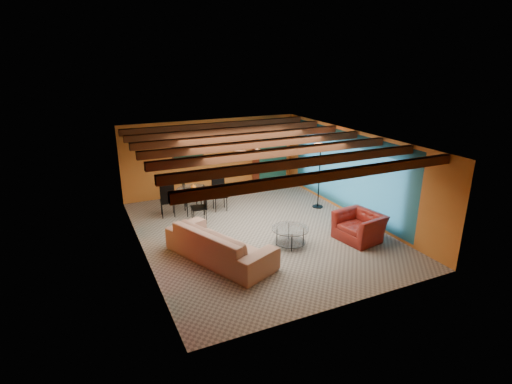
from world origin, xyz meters
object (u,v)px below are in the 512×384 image
sofa (220,243)px  potted_plant (270,127)px  coffee_table (290,237)px  vase (193,177)px  armchair (359,227)px  floor_lamp (319,176)px  armoire (270,160)px  dining_table (194,196)px

sofa → potted_plant: (3.78, 4.78, 1.87)m
sofa → coffee_table: sofa is taller
vase → armchair: bearing=-47.2°
floor_lamp → armoire: bearing=99.4°
coffee_table → vase: bearing=116.1°
armchair → coffee_table: (-1.90, 0.47, -0.13)m
armoire → vase: 3.78m
armchair → armoire: 5.37m
dining_table → armoire: 3.80m
armchair → dining_table: (-3.54, 3.83, 0.18)m
potted_plant → dining_table: bearing=-156.6°
dining_table → potted_plant: size_ratio=4.80×
coffee_table → dining_table: size_ratio=0.46×
floor_lamp → vase: size_ratio=11.75×
armchair → potted_plant: potted_plant is taller
coffee_table → floor_lamp: 3.22m
armchair → potted_plant: 5.66m
vase → armoire: bearing=23.4°
sofa → potted_plant: size_ratio=6.47×
armoire → potted_plant: potted_plant is taller
armoire → potted_plant: (0.00, 0.00, 1.26)m
armchair → potted_plant: (-0.08, 5.33, 1.91)m
floor_lamp → vase: bearing=162.5°
armchair → armoire: size_ratio=0.57×
potted_plant → armoire: bearing=0.0°
floor_lamp → sofa: bearing=-154.2°
armchair → floor_lamp: (0.37, 2.60, 0.69)m
coffee_table → vase: size_ratio=5.44×
armchair → potted_plant: size_ratio=2.61×
potted_plant → vase: (-3.46, -1.50, -1.07)m
coffee_table → potted_plant: 5.57m
coffee_table → vase: 3.86m
armchair → floor_lamp: size_ratio=0.55×
floor_lamp → vase: floor_lamp is taller
armoire → armchair: bearing=-97.0°
armchair → armoire: (-0.08, 5.33, 0.65)m
sofa → floor_lamp: bearing=-87.5°
coffee_table → potted_plant: bearing=69.4°
dining_table → vase: size_ratio=11.89×
armchair → coffee_table: bearing=-113.6°
armoire → potted_plant: bearing=0.0°
potted_plant → sofa: bearing=-128.3°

